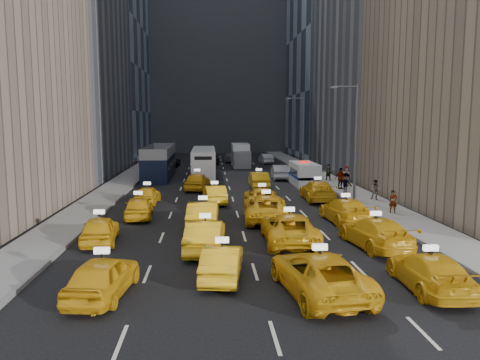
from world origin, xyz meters
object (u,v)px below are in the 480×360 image
object	(u,v)px
taxi_1	(222,262)
taxi_3	(429,272)
double_decker	(159,162)
city_bus	(204,163)
pedestrian_0	(393,202)
taxi_0	(103,276)
nypd_van	(304,174)
box_truck	(241,155)
taxi_2	(319,273)

from	to	relation	value
taxi_1	taxi_3	world-z (taller)	taxi_3
double_decker	city_bus	world-z (taller)	double_decker
city_bus	pedestrian_0	size ratio (longest dim) A/B	7.86
taxi_0	nypd_van	size ratio (longest dim) A/B	0.77
taxi_1	taxi_0	bearing A→B (deg)	27.72
pedestrian_0	box_truck	bearing A→B (deg)	117.22
taxi_3	pedestrian_0	bearing A→B (deg)	-104.97
taxi_2	taxi_3	distance (m)	4.24
taxi_3	city_bus	xyz separation A→B (m)	(-8.81, 35.87, 0.82)
nypd_van	box_truck	xyz separation A→B (m)	(-4.87, 18.59, 0.43)
double_decker	city_bus	xyz separation A→B (m)	(4.82, 1.06, -0.19)
taxi_1	double_decker	distance (m)	33.57
taxi_3	box_truck	size ratio (longest dim) A/B	0.72
taxi_1	box_truck	bearing A→B (deg)	-87.88
city_bus	taxi_0	bearing A→B (deg)	-98.83
taxi_3	nypd_van	size ratio (longest dim) A/B	0.85
taxi_2	double_decker	world-z (taller)	double_decker
taxi_3	double_decker	size ratio (longest dim) A/B	0.40
pedestrian_0	city_bus	bearing A→B (deg)	133.55
taxi_2	box_truck	world-z (taller)	box_truck
box_truck	taxi_1	bearing A→B (deg)	-96.53
taxi_0	nypd_van	distance (m)	30.67
taxi_0	box_truck	size ratio (longest dim) A/B	0.65
taxi_1	taxi_2	bearing A→B (deg)	158.49
taxi_2	box_truck	size ratio (longest dim) A/B	0.83
city_bus	pedestrian_0	world-z (taller)	city_bus
taxi_3	double_decker	world-z (taller)	double_decker
city_bus	taxi_2	bearing A→B (deg)	-86.31
city_bus	nypd_van	bearing A→B (deg)	-42.87
pedestrian_0	taxi_0	bearing A→B (deg)	-126.65
taxi_2	city_bus	world-z (taller)	city_bus
taxi_2	city_bus	xyz separation A→B (m)	(-4.57, 36.00, 0.75)
box_truck	nypd_van	bearing A→B (deg)	-76.95
nypd_van	city_bus	world-z (taller)	city_bus
taxi_0	city_bus	distance (m)	35.91
double_decker	taxi_2	bearing A→B (deg)	-81.26
taxi_1	taxi_2	xyz separation A→B (m)	(3.51, -1.91, 0.09)
nypd_van	city_bus	distance (m)	12.62
taxi_0	taxi_1	distance (m)	4.67
city_bus	box_truck	distance (m)	11.67
taxi_3	city_bus	world-z (taller)	city_bus
taxi_3	box_truck	xyz separation A→B (m)	(-3.93, 46.47, 0.79)
taxi_0	double_decker	bearing A→B (deg)	-80.15
double_decker	box_truck	world-z (taller)	double_decker
city_bus	box_truck	bearing A→B (deg)	61.71
box_truck	double_decker	bearing A→B (deg)	-131.41
taxi_2	double_decker	size ratio (longest dim) A/B	0.46
pedestrian_0	taxi_1	bearing A→B (deg)	-121.41
taxi_3	pedestrian_0	world-z (taller)	pedestrian_0
box_truck	taxi_2	bearing A→B (deg)	-92.02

